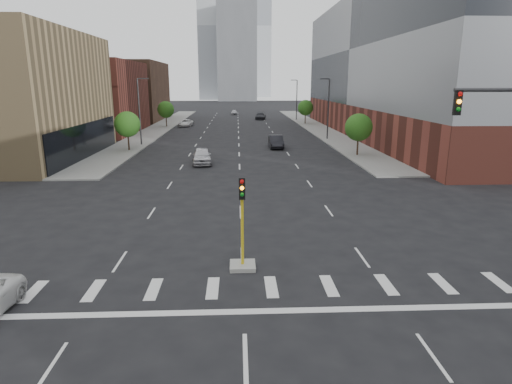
{
  "coord_description": "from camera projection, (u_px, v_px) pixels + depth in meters",
  "views": [
    {
      "loc": [
        -0.18,
        -9.68,
        8.5
      ],
      "look_at": [
        0.83,
        13.63,
        2.5
      ],
      "focal_mm": 30.0,
      "sensor_mm": 36.0,
      "label": 1
    }
  ],
  "objects": [
    {
      "name": "tree_left_far",
      "position": [
        166.0,
        110.0,
        82.62
      ],
      "size": [
        3.2,
        3.2,
        4.85
      ],
      "color": "#382619",
      "rests_on": "ground"
    },
    {
      "name": "car_far_left",
      "position": [
        186.0,
        123.0,
        84.8
      ],
      "size": [
        2.75,
        5.11,
        1.36
      ],
      "primitive_type": "imported",
      "rotation": [
        0.0,
        0.0,
        -0.1
      ],
      "color": "white",
      "rests_on": "ground"
    },
    {
      "name": "car_mid_right",
      "position": [
        276.0,
        142.0,
        56.95
      ],
      "size": [
        1.78,
        5.03,
        1.65
      ],
      "primitive_type": "imported",
      "rotation": [
        0.0,
        0.0,
        0.01
      ],
      "color": "black",
      "rests_on": "ground"
    },
    {
      "name": "tree_right_near",
      "position": [
        359.0,
        127.0,
        49.93
      ],
      "size": [
        3.2,
        3.2,
        4.85
      ],
      "color": "#382619",
      "rests_on": "ground"
    },
    {
      "name": "building_left_far_b",
      "position": [
        118.0,
        91.0,
        97.74
      ],
      "size": [
        20.0,
        24.0,
        13.0
      ],
      "primitive_type": "cube",
      "color": "brown",
      "rests_on": "ground"
    },
    {
      "name": "streetlight_right_a",
      "position": [
        328.0,
        106.0,
        64.02
      ],
      "size": [
        1.6,
        0.22,
        9.07
      ],
      "color": "#2D2D30",
      "rests_on": "ground"
    },
    {
      "name": "tree_right_far",
      "position": [
        306.0,
        108.0,
        88.64
      ],
      "size": [
        3.2,
        3.2,
        4.85
      ],
      "color": "#382619",
      "rests_on": "ground"
    },
    {
      "name": "building_right_main",
      "position": [
        423.0,
        66.0,
        68.04
      ],
      "size": [
        24.0,
        70.0,
        22.0
      ],
      "color": "brown",
      "rests_on": "ground"
    },
    {
      "name": "car_deep_right",
      "position": [
        261.0,
        116.0,
        100.75
      ],
      "size": [
        2.87,
        5.76,
        1.61
      ],
      "primitive_type": "imported",
      "rotation": [
        0.0,
        0.0,
        -0.12
      ],
      "color": "black",
      "rests_on": "ground"
    },
    {
      "name": "sidewalk_left_far",
      "position": [
        161.0,
        127.0,
        82.44
      ],
      "size": [
        5.0,
        92.0,
        0.15
      ],
      "primitive_type": "cube",
      "color": "gray",
      "rests_on": "ground"
    },
    {
      "name": "building_left_far_a",
      "position": [
        77.0,
        97.0,
        72.7
      ],
      "size": [
        20.0,
        22.0,
        12.0
      ],
      "primitive_type": "cube",
      "color": "brown",
      "rests_on": "ground"
    },
    {
      "name": "tower_mid",
      "position": [
        237.0,
        53.0,
        199.53
      ],
      "size": [
        18.0,
        18.0,
        44.0
      ],
      "primitive_type": "cube",
      "color": "slate",
      "rests_on": "ground"
    },
    {
      "name": "median_traffic_signal",
      "position": [
        242.0,
        249.0,
        19.92
      ],
      "size": [
        1.2,
        1.2,
        4.4
      ],
      "color": "#999993",
      "rests_on": "ground"
    },
    {
      "name": "streetlight_right_b",
      "position": [
        296.0,
        98.0,
        97.88
      ],
      "size": [
        1.6,
        0.22,
        9.07
      ],
      "color": "#2D2D30",
      "rests_on": "ground"
    },
    {
      "name": "tree_left_near",
      "position": [
        127.0,
        124.0,
        53.6
      ],
      "size": [
        3.2,
        3.2,
        4.85
      ],
      "color": "#382619",
      "rests_on": "ground"
    },
    {
      "name": "streetlight_left",
      "position": [
        140.0,
        109.0,
        58.06
      ],
      "size": [
        1.6,
        0.22,
        9.07
      ],
      "color": "#2D2D30",
      "rests_on": "ground"
    },
    {
      "name": "car_near_left",
      "position": [
        202.0,
        156.0,
        45.77
      ],
      "size": [
        2.36,
        5.1,
        1.69
      ],
      "primitive_type": "imported",
      "rotation": [
        0.0,
        0.0,
        0.07
      ],
      "color": "silver",
      "rests_on": "ground"
    },
    {
      "name": "tower_right",
      "position": [
        253.0,
        28.0,
        253.53
      ],
      "size": [
        20.0,
        20.0,
        80.0
      ],
      "primitive_type": "cube",
      "color": "#B2B7BC",
      "rests_on": "ground"
    },
    {
      "name": "tower_left",
      "position": [
        221.0,
        28.0,
        215.32
      ],
      "size": [
        22.0,
        22.0,
        70.0
      ],
      "primitive_type": "cube",
      "color": "#B2B7BC",
      "rests_on": "ground"
    },
    {
      "name": "car_distant",
      "position": [
        234.0,
        112.0,
        115.18
      ],
      "size": [
        1.81,
        4.05,
        1.35
      ],
      "primitive_type": "imported",
      "rotation": [
        0.0,
        0.0,
        -0.05
      ],
      "color": "silver",
      "rests_on": "ground"
    },
    {
      "name": "sidewalk_right_far",
      "position": [
        315.0,
        127.0,
        83.7
      ],
      "size": [
        5.0,
        92.0,
        0.15
      ],
      "primitive_type": "cube",
      "color": "gray",
      "rests_on": "ground"
    }
  ]
}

